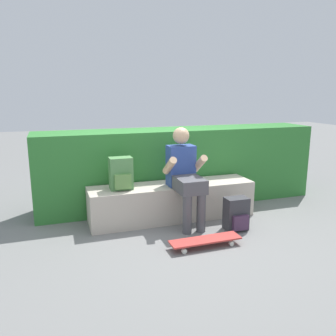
{
  "coord_description": "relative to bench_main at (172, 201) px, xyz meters",
  "views": [
    {
      "loc": [
        -1.46,
        -3.73,
        1.67
      ],
      "look_at": [
        -0.01,
        0.54,
        0.66
      ],
      "focal_mm": 37.08,
      "sensor_mm": 36.0,
      "label": 1
    }
  ],
  "objects": [
    {
      "name": "person_skater",
      "position": [
        0.09,
        -0.22,
        0.43
      ],
      "size": [
        0.49,
        0.62,
        1.22
      ],
      "color": "#2D4793",
      "rests_on": "ground"
    },
    {
      "name": "bench_main",
      "position": [
        0.0,
        0.0,
        0.0
      ],
      "size": [
        2.18,
        0.5,
        0.47
      ],
      "color": "#BCB09F",
      "rests_on": "ground"
    },
    {
      "name": "ground_plane",
      "position": [
        0.0,
        -0.41,
        -0.23
      ],
      "size": [
        24.0,
        24.0,
        0.0
      ],
      "primitive_type": "plane",
      "color": "slate"
    },
    {
      "name": "backpack_on_bench",
      "position": [
        -0.68,
        -0.01,
        0.43
      ],
      "size": [
        0.28,
        0.23,
        0.4
      ],
      "color": "#51894C",
      "rests_on": "bench_main"
    },
    {
      "name": "skateboard_near_person",
      "position": [
        0.05,
        -0.94,
        -0.16
      ],
      "size": [
        0.8,
        0.21,
        0.09
      ],
      "color": "#BC3833",
      "rests_on": "ground"
    },
    {
      "name": "hedge_row",
      "position": [
        0.33,
        0.62,
        0.33
      ],
      "size": [
        4.14,
        0.67,
        1.12
      ],
      "color": "#307731",
      "rests_on": "ground"
    },
    {
      "name": "backpack_on_ground",
      "position": [
        0.62,
        -0.61,
        -0.04
      ],
      "size": [
        0.28,
        0.23,
        0.4
      ],
      "color": "#333338",
      "rests_on": "ground"
    }
  ]
}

